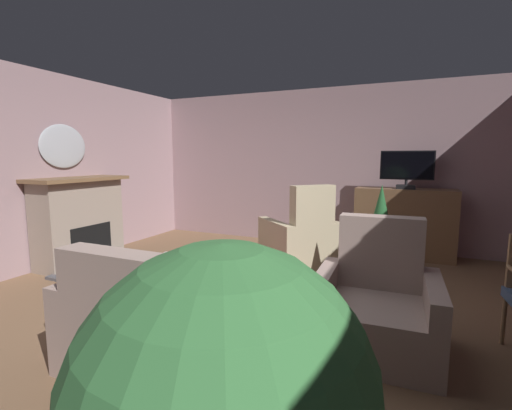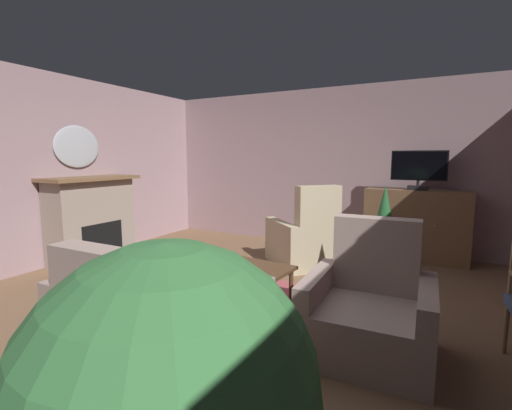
{
  "view_description": "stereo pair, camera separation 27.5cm",
  "coord_description": "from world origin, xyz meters",
  "px_view_note": "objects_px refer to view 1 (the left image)",
  "views": [
    {
      "loc": [
        1.58,
        -3.12,
        1.54
      ],
      "look_at": [
        0.02,
        0.41,
        1.03
      ],
      "focal_mm": 25.24,
      "sensor_mm": 36.0,
      "label": 1
    },
    {
      "loc": [
        1.83,
        -3.0,
        1.54
      ],
      "look_at": [
        0.02,
        0.41,
        1.03
      ],
      "focal_mm": 25.24,
      "sensor_mm": 36.0,
      "label": 2
    }
  ],
  "objects_px": {
    "wall_mirror_oval": "(63,146)",
    "tv_remote": "(225,262)",
    "coffee_table": "(244,270)",
    "sofa_floral": "(167,329)",
    "armchair_angled_to_table": "(300,240)",
    "cat": "(166,260)",
    "television": "(407,169)",
    "potted_plant_leafy_by_curtain": "(380,233)",
    "fireplace": "(81,223)",
    "tv_cabinet": "(404,224)",
    "potted_plant_on_hearth_side": "(224,398)",
    "armchair_near_window": "(376,309)"
  },
  "relations": [
    {
      "from": "tv_remote",
      "to": "sofa_floral",
      "type": "xyz_separation_m",
      "value": [
        0.17,
        -1.17,
        -0.16
      ]
    },
    {
      "from": "wall_mirror_oval",
      "to": "sofa_floral",
      "type": "xyz_separation_m",
      "value": [
        3.06,
        -1.67,
        -1.37
      ]
    },
    {
      "from": "fireplace",
      "to": "tv_cabinet",
      "type": "bearing_deg",
      "value": 28.12
    },
    {
      "from": "tv_remote",
      "to": "cat",
      "type": "xyz_separation_m",
      "value": [
        -1.41,
        0.84,
        -0.37
      ]
    },
    {
      "from": "potted_plant_on_hearth_side",
      "to": "cat",
      "type": "relative_size",
      "value": 1.98
    },
    {
      "from": "coffee_table",
      "to": "sofa_floral",
      "type": "relative_size",
      "value": 0.72
    },
    {
      "from": "armchair_angled_to_table",
      "to": "armchair_near_window",
      "type": "bearing_deg",
      "value": -57.87
    },
    {
      "from": "fireplace",
      "to": "potted_plant_on_hearth_side",
      "type": "bearing_deg",
      "value": -34.66
    },
    {
      "from": "coffee_table",
      "to": "cat",
      "type": "distance_m",
      "value": 1.85
    },
    {
      "from": "armchair_angled_to_table",
      "to": "potted_plant_on_hearth_side",
      "type": "bearing_deg",
      "value": -76.95
    },
    {
      "from": "television",
      "to": "wall_mirror_oval",
      "type": "bearing_deg",
      "value": -153.74
    },
    {
      "from": "fireplace",
      "to": "television",
      "type": "distance_m",
      "value": 4.87
    },
    {
      "from": "coffee_table",
      "to": "armchair_angled_to_table",
      "type": "height_order",
      "value": "armchair_angled_to_table"
    },
    {
      "from": "wall_mirror_oval",
      "to": "armchair_near_window",
      "type": "height_order",
      "value": "wall_mirror_oval"
    },
    {
      "from": "tv_cabinet",
      "to": "coffee_table",
      "type": "relative_size",
      "value": 1.39
    },
    {
      "from": "television",
      "to": "tv_remote",
      "type": "xyz_separation_m",
      "value": [
        -1.62,
        -2.72,
        -0.89
      ]
    },
    {
      "from": "sofa_floral",
      "to": "armchair_angled_to_table",
      "type": "height_order",
      "value": "armchair_angled_to_table"
    },
    {
      "from": "armchair_near_window",
      "to": "cat",
      "type": "relative_size",
      "value": 1.63
    },
    {
      "from": "tv_remote",
      "to": "potted_plant_leafy_by_curtain",
      "type": "height_order",
      "value": "potted_plant_leafy_by_curtain"
    },
    {
      "from": "armchair_angled_to_table",
      "to": "potted_plant_leafy_by_curtain",
      "type": "distance_m",
      "value": 1.39
    },
    {
      "from": "television",
      "to": "armchair_angled_to_table",
      "type": "relative_size",
      "value": 0.6
    },
    {
      "from": "sofa_floral",
      "to": "armchair_near_window",
      "type": "height_order",
      "value": "armchair_near_window"
    },
    {
      "from": "wall_mirror_oval",
      "to": "cat",
      "type": "bearing_deg",
      "value": 13.1
    },
    {
      "from": "television",
      "to": "sofa_floral",
      "type": "bearing_deg",
      "value": -110.42
    },
    {
      "from": "television",
      "to": "potted_plant_leafy_by_curtain",
      "type": "xyz_separation_m",
      "value": [
        -0.21,
        -1.68,
        -0.67
      ]
    },
    {
      "from": "sofa_floral",
      "to": "potted_plant_on_hearth_side",
      "type": "bearing_deg",
      "value": -43.81
    },
    {
      "from": "coffee_table",
      "to": "armchair_near_window",
      "type": "distance_m",
      "value": 1.32
    },
    {
      "from": "sofa_floral",
      "to": "armchair_angled_to_table",
      "type": "distance_m",
      "value": 2.94
    },
    {
      "from": "tv_cabinet",
      "to": "wall_mirror_oval",
      "type": "bearing_deg",
      "value": -153.2
    },
    {
      "from": "sofa_floral",
      "to": "potted_plant_on_hearth_side",
      "type": "relative_size",
      "value": 1.15
    },
    {
      "from": "sofa_floral",
      "to": "armchair_near_window",
      "type": "relative_size",
      "value": 1.4
    },
    {
      "from": "wall_mirror_oval",
      "to": "fireplace",
      "type": "bearing_deg",
      "value": 0.0
    },
    {
      "from": "fireplace",
      "to": "wall_mirror_oval",
      "type": "relative_size",
      "value": 1.9
    },
    {
      "from": "tv_remote",
      "to": "potted_plant_on_hearth_side",
      "type": "xyz_separation_m",
      "value": [
        1.18,
        -2.14,
        0.24
      ]
    },
    {
      "from": "tv_cabinet",
      "to": "potted_plant_leafy_by_curtain",
      "type": "bearing_deg",
      "value": -96.77
    },
    {
      "from": "coffee_table",
      "to": "potted_plant_on_hearth_side",
      "type": "relative_size",
      "value": 0.83
    },
    {
      "from": "tv_remote",
      "to": "sofa_floral",
      "type": "bearing_deg",
      "value": -0.64
    },
    {
      "from": "wall_mirror_oval",
      "to": "armchair_angled_to_table",
      "type": "distance_m",
      "value": 3.66
    },
    {
      "from": "television",
      "to": "armchair_near_window",
      "type": "height_order",
      "value": "television"
    },
    {
      "from": "wall_mirror_oval",
      "to": "potted_plant_on_hearth_side",
      "type": "xyz_separation_m",
      "value": [
        4.06,
        -2.64,
        -0.98
      ]
    },
    {
      "from": "television",
      "to": "tv_remote",
      "type": "bearing_deg",
      "value": -120.8
    },
    {
      "from": "cat",
      "to": "television",
      "type": "bearing_deg",
      "value": 31.82
    },
    {
      "from": "tv_remote",
      "to": "cat",
      "type": "distance_m",
      "value": 1.68
    },
    {
      "from": "fireplace",
      "to": "cat",
      "type": "relative_size",
      "value": 2.22
    },
    {
      "from": "wall_mirror_oval",
      "to": "tv_remote",
      "type": "bearing_deg",
      "value": -9.81
    },
    {
      "from": "potted_plant_leafy_by_curtain",
      "to": "cat",
      "type": "height_order",
      "value": "potted_plant_leafy_by_curtain"
    },
    {
      "from": "tv_cabinet",
      "to": "cat",
      "type": "bearing_deg",
      "value": -147.46
    },
    {
      "from": "television",
      "to": "sofa_floral",
      "type": "xyz_separation_m",
      "value": [
        -1.45,
        -3.9,
        -1.05
      ]
    },
    {
      "from": "tv_cabinet",
      "to": "tv_remote",
      "type": "height_order",
      "value": "tv_cabinet"
    },
    {
      "from": "wall_mirror_oval",
      "to": "armchair_near_window",
      "type": "bearing_deg",
      "value": -9.19
    }
  ]
}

